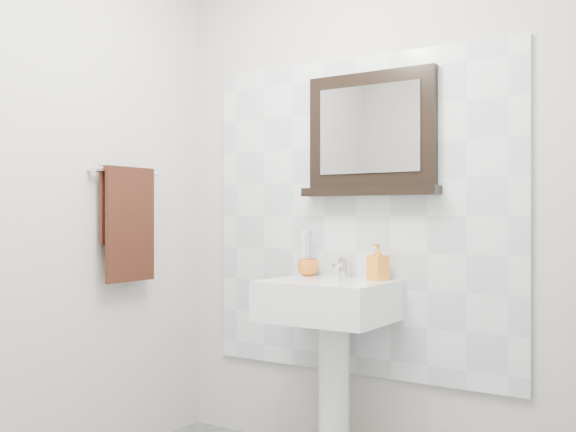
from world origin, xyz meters
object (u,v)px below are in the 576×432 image
Objects in this scene: toothbrush_cup at (308,267)px; framed_mirror at (371,137)px; soap_dispenser at (378,262)px; hand_towel at (128,215)px; pedestal_sink at (329,321)px.

framed_mirror is at bearing 8.67° from toothbrush_cup.
soap_dispenser is 1.21m from hand_towel.
toothbrush_cup is at bearing 144.79° from pedestal_sink.
pedestal_sink is at bearing -35.21° from toothbrush_cup.
hand_towel is (-0.72, -0.49, 0.25)m from toothbrush_cup.
hand_towel is at bearing -145.60° from toothbrush_cup.
soap_dispenser is at bearing 23.83° from hand_towel.
pedestal_sink is at bearing -123.10° from soap_dispenser.
hand_towel reaches higher than soap_dispenser.
toothbrush_cup is 0.38m from soap_dispenser.
pedestal_sink is 1.42× the size of framed_mirror.
framed_mirror is (0.12, 0.19, 0.84)m from pedestal_sink.
soap_dispenser reaches higher than toothbrush_cup.
framed_mirror reaches higher than toothbrush_cup.
framed_mirror is (-0.06, 0.06, 0.57)m from soap_dispenser.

